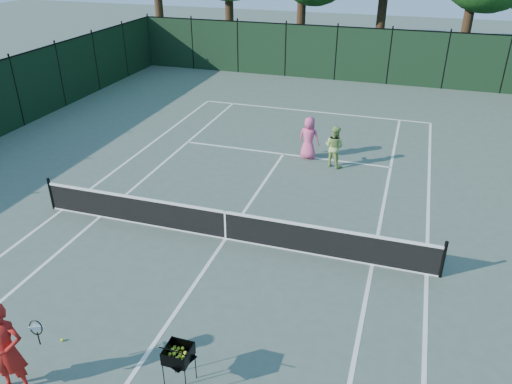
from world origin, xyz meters
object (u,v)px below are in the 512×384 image
(coach, at_px, (6,350))
(loose_ball_midcourt, at_px, (62,340))
(player_green, at_px, (334,146))
(ball_hopper, at_px, (178,354))
(player_pink, at_px, (309,138))

(coach, relative_size, loose_ball_midcourt, 29.02)
(player_green, bearing_deg, ball_hopper, 105.94)
(player_green, bearing_deg, loose_ball_midcourt, 91.10)
(player_pink, relative_size, loose_ball_midcourt, 24.10)
(player_green, xyz_separation_m, loose_ball_midcourt, (-3.94, -10.70, -0.74))
(coach, height_order, player_green, coach)
(coach, bearing_deg, ball_hopper, 3.76)
(coach, distance_m, player_green, 12.65)
(ball_hopper, distance_m, loose_ball_midcourt, 3.01)
(player_pink, distance_m, loose_ball_midcourt, 11.54)
(player_pink, bearing_deg, coach, 84.09)
(coach, distance_m, player_pink, 12.80)
(player_green, height_order, loose_ball_midcourt, player_green)
(player_green, bearing_deg, player_pink, -2.00)
(coach, xyz_separation_m, ball_hopper, (2.94, 1.05, -0.20))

